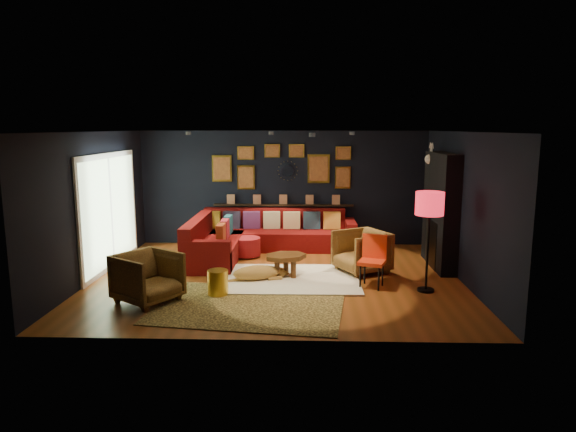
{
  "coord_description": "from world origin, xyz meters",
  "views": [
    {
      "loc": [
        0.49,
        -8.9,
        2.68
      ],
      "look_at": [
        0.19,
        0.3,
        1.08
      ],
      "focal_mm": 32.0,
      "sensor_mm": 36.0,
      "label": 1
    }
  ],
  "objects_px": {
    "armchair_right": "(362,250)",
    "armchair_left": "(148,275)",
    "orange_chair": "(373,256)",
    "pouf": "(247,246)",
    "sectional": "(253,239)",
    "dog": "(257,270)",
    "floor_lamp": "(430,208)",
    "gold_stool": "(218,283)",
    "coffee_table": "(286,259)"
  },
  "relations": [
    {
      "from": "pouf",
      "to": "armchair_right",
      "type": "bearing_deg",
      "value": -25.72
    },
    {
      "from": "armchair_left",
      "to": "dog",
      "type": "height_order",
      "value": "armchair_left"
    },
    {
      "from": "coffee_table",
      "to": "floor_lamp",
      "type": "distance_m",
      "value": 2.67
    },
    {
      "from": "sectional",
      "to": "armchair_left",
      "type": "xyz_separation_m",
      "value": [
        -1.31,
        -3.16,
        0.11
      ]
    },
    {
      "from": "coffee_table",
      "to": "armchair_right",
      "type": "xyz_separation_m",
      "value": [
        1.4,
        0.37,
        0.09
      ]
    },
    {
      "from": "armchair_left",
      "to": "pouf",
      "type": "bearing_deg",
      "value": 11.02
    },
    {
      "from": "sectional",
      "to": "armchair_right",
      "type": "distance_m",
      "value": 2.58
    },
    {
      "from": "armchair_left",
      "to": "armchair_right",
      "type": "height_order",
      "value": "armchair_right"
    },
    {
      "from": "sectional",
      "to": "armchair_left",
      "type": "distance_m",
      "value": 3.43
    },
    {
      "from": "armchair_left",
      "to": "armchair_right",
      "type": "distance_m",
      "value": 3.9
    },
    {
      "from": "coffee_table",
      "to": "gold_stool",
      "type": "relative_size",
      "value": 2.23
    },
    {
      "from": "sectional",
      "to": "floor_lamp",
      "type": "relative_size",
      "value": 2.06
    },
    {
      "from": "armchair_right",
      "to": "armchair_left",
      "type": "bearing_deg",
      "value": -91.8
    },
    {
      "from": "pouf",
      "to": "sectional",
      "type": "bearing_deg",
      "value": 72.21
    },
    {
      "from": "armchair_left",
      "to": "dog",
      "type": "relative_size",
      "value": 0.75
    },
    {
      "from": "coffee_table",
      "to": "floor_lamp",
      "type": "xyz_separation_m",
      "value": [
        2.35,
        -0.73,
        1.05
      ]
    },
    {
      "from": "orange_chair",
      "to": "dog",
      "type": "xyz_separation_m",
      "value": [
        -2.0,
        0.23,
        -0.32
      ]
    },
    {
      "from": "armchair_left",
      "to": "orange_chair",
      "type": "bearing_deg",
      "value": -41.52
    },
    {
      "from": "armchair_right",
      "to": "orange_chair",
      "type": "bearing_deg",
      "value": -21.89
    },
    {
      "from": "pouf",
      "to": "armchair_left",
      "type": "height_order",
      "value": "armchair_left"
    },
    {
      "from": "armchair_right",
      "to": "dog",
      "type": "distance_m",
      "value": 2.01
    },
    {
      "from": "gold_stool",
      "to": "orange_chair",
      "type": "bearing_deg",
      "value": 12.58
    },
    {
      "from": "orange_chair",
      "to": "coffee_table",
      "type": "bearing_deg",
      "value": -177.29
    },
    {
      "from": "armchair_right",
      "to": "dog",
      "type": "height_order",
      "value": "armchair_right"
    },
    {
      "from": "gold_stool",
      "to": "orange_chair",
      "type": "relative_size",
      "value": 0.47
    },
    {
      "from": "armchair_left",
      "to": "orange_chair",
      "type": "distance_m",
      "value": 3.69
    },
    {
      "from": "sectional",
      "to": "floor_lamp",
      "type": "xyz_separation_m",
      "value": [
        3.11,
        -2.49,
        1.07
      ]
    },
    {
      "from": "pouf",
      "to": "dog",
      "type": "relative_size",
      "value": 0.5
    },
    {
      "from": "orange_chair",
      "to": "pouf",
      "type": "bearing_deg",
      "value": 160.91
    },
    {
      "from": "armchair_right",
      "to": "gold_stool",
      "type": "relative_size",
      "value": 2.09
    },
    {
      "from": "armchair_right",
      "to": "dog",
      "type": "xyz_separation_m",
      "value": [
        -1.9,
        -0.61,
        -0.24
      ]
    },
    {
      "from": "orange_chair",
      "to": "floor_lamp",
      "type": "distance_m",
      "value": 1.24
    },
    {
      "from": "armchair_left",
      "to": "armchair_right",
      "type": "xyz_separation_m",
      "value": [
        3.47,
        1.76,
        0.0
      ]
    },
    {
      "from": "armchair_right",
      "to": "floor_lamp",
      "type": "xyz_separation_m",
      "value": [
        0.95,
        -1.09,
        0.96
      ]
    },
    {
      "from": "floor_lamp",
      "to": "dog",
      "type": "distance_m",
      "value": 3.13
    },
    {
      "from": "dog",
      "to": "armchair_left",
      "type": "bearing_deg",
      "value": -160.53
    },
    {
      "from": "coffee_table",
      "to": "pouf",
      "type": "relative_size",
      "value": 1.62
    },
    {
      "from": "dog",
      "to": "gold_stool",
      "type": "bearing_deg",
      "value": -141.49
    },
    {
      "from": "sectional",
      "to": "coffee_table",
      "type": "xyz_separation_m",
      "value": [
        0.77,
        -1.77,
        0.02
      ]
    },
    {
      "from": "coffee_table",
      "to": "orange_chair",
      "type": "xyz_separation_m",
      "value": [
        1.5,
        -0.47,
        0.18
      ]
    },
    {
      "from": "armchair_right",
      "to": "orange_chair",
      "type": "xyz_separation_m",
      "value": [
        0.1,
        -0.84,
        0.09
      ]
    },
    {
      "from": "pouf",
      "to": "gold_stool",
      "type": "distance_m",
      "value": 2.51
    },
    {
      "from": "pouf",
      "to": "armchair_left",
      "type": "relative_size",
      "value": 0.66
    },
    {
      "from": "dog",
      "to": "pouf",
      "type": "bearing_deg",
      "value": 85.36
    },
    {
      "from": "gold_stool",
      "to": "orange_chair",
      "type": "height_order",
      "value": "orange_chair"
    },
    {
      "from": "coffee_table",
      "to": "pouf",
      "type": "distance_m",
      "value": 1.7
    },
    {
      "from": "sectional",
      "to": "floor_lamp",
      "type": "height_order",
      "value": "floor_lamp"
    },
    {
      "from": "armchair_right",
      "to": "pouf",
      "type": "bearing_deg",
      "value": -144.44
    },
    {
      "from": "dog",
      "to": "armchair_right",
      "type": "bearing_deg",
      "value": 0.96
    },
    {
      "from": "floor_lamp",
      "to": "armchair_left",
      "type": "bearing_deg",
      "value": -171.38
    }
  ]
}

